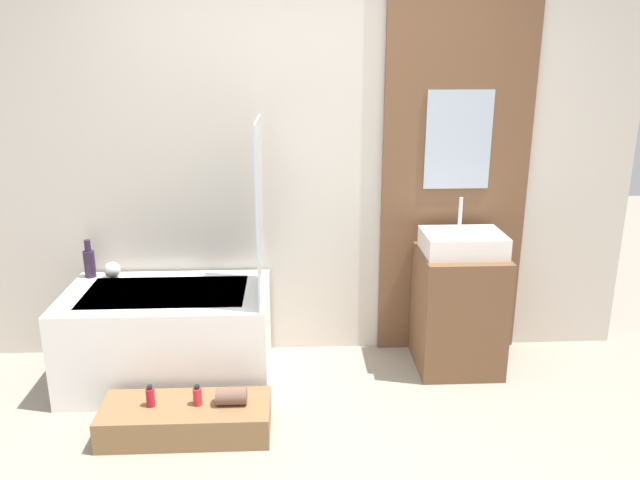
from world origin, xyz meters
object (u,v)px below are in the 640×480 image
(vase_round_light, at_px, (112,270))
(bottle_soap_secondary, at_px, (197,396))
(bathtub, at_px, (169,335))
(vase_tall_dark, at_px, (89,262))
(wooden_step_bench, at_px, (186,419))
(sink, at_px, (463,243))
(bottle_soap_primary, at_px, (150,397))

(vase_round_light, relative_size, bottle_soap_secondary, 0.89)
(bathtub, bearing_deg, vase_tall_dark, 151.72)
(bathtub, relative_size, vase_tall_dark, 4.95)
(wooden_step_bench, relative_size, vase_round_light, 8.72)
(wooden_step_bench, relative_size, vase_tall_dark, 3.61)
(sink, distance_m, bottle_soap_secondary, 1.79)
(bathtub, xyz_separation_m, wooden_step_bench, (0.19, -0.59, -0.20))
(vase_round_light, distance_m, bottle_soap_primary, 1.02)
(wooden_step_bench, height_order, vase_round_light, vase_round_light)
(wooden_step_bench, relative_size, sink, 1.83)
(sink, xyz_separation_m, vase_tall_dark, (-2.32, 0.19, -0.15))
(wooden_step_bench, distance_m, bottle_soap_secondary, 0.15)
(bottle_soap_primary, bearing_deg, wooden_step_bench, 0.00)
(vase_round_light, xyz_separation_m, bottle_soap_secondary, (0.63, -0.85, -0.41))
(bathtub, height_order, wooden_step_bench, bathtub)
(bathtub, distance_m, vase_round_light, 0.57)
(vase_tall_dark, distance_m, bottle_soap_secondary, 1.25)
(vase_round_light, height_order, bottle_soap_secondary, vase_round_light)
(vase_tall_dark, bearing_deg, vase_round_light, -6.49)
(bathtub, distance_m, vase_tall_dark, 0.70)
(wooden_step_bench, bearing_deg, bottle_soap_secondary, 0.00)
(bathtub, distance_m, sink, 1.88)
(bottle_soap_secondary, bearing_deg, sink, 23.90)
(bathtub, height_order, bottle_soap_secondary, bathtub)
(vase_round_light, bearing_deg, bathtub, -34.86)
(vase_tall_dark, relative_size, vase_round_light, 2.41)
(sink, height_order, vase_tall_dark, sink)
(vase_tall_dark, bearing_deg, sink, -4.59)
(bathtub, bearing_deg, vase_round_light, 145.14)
(bottle_soap_secondary, bearing_deg, bathtub, 113.05)
(vase_round_light, xyz_separation_m, bottle_soap_primary, (0.39, -0.85, -0.40))
(sink, xyz_separation_m, bottle_soap_primary, (-1.79, -0.68, -0.60))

